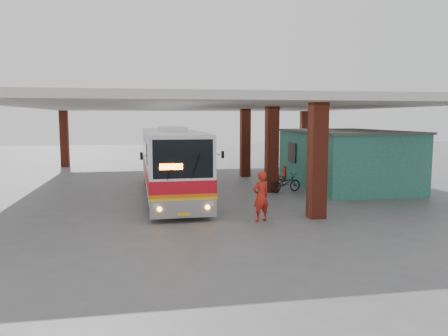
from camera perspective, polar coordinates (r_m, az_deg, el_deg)
name	(u,v)px	position (r m, az deg, el deg)	size (l,w,h in m)	color
ground	(224,205)	(19.10, 0.06, -4.85)	(90.00, 90.00, 0.00)	#515154
brick_columns	(234,147)	(23.96, 1.28, 2.72)	(20.10, 21.60, 4.35)	maroon
canopy_roof	(213,105)	(25.23, -1.48, 8.20)	(21.00, 23.00, 0.30)	beige
shop_building	(345,158)	(25.01, 15.50, 1.24)	(5.20, 8.20, 3.11)	#286657
coach_bus	(171,161)	(21.29, -6.99, 0.86)	(2.68, 11.70, 3.39)	silver
motorcycle	(285,183)	(22.53, 8.02, -1.94)	(0.63, 1.80, 0.95)	black
pedestrian	(261,196)	(16.04, 4.85, -3.72)	(0.67, 0.44, 1.85)	red
red_chair	(283,174)	(26.81, 7.67, -0.75)	(0.45, 0.45, 0.86)	#AE2212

